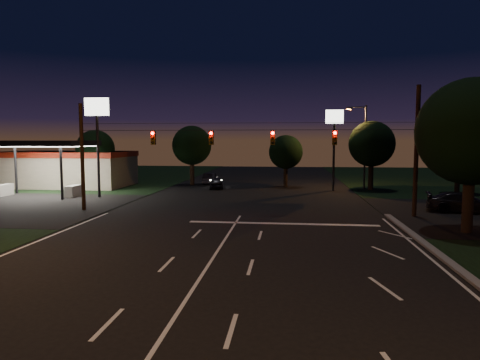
# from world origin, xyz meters

# --- Properties ---
(ground) EXTENTS (140.00, 140.00, 0.00)m
(ground) POSITION_xyz_m (0.00, 0.00, 0.00)
(ground) COLOR black
(ground) RESTS_ON ground
(stop_bar) EXTENTS (12.00, 0.50, 0.01)m
(stop_bar) POSITION_xyz_m (3.00, 11.50, 0.01)
(stop_bar) COLOR silver
(stop_bar) RESTS_ON ground
(utility_pole_right) EXTENTS (0.30, 0.30, 9.00)m
(utility_pole_right) POSITION_xyz_m (12.00, 15.00, 0.00)
(utility_pole_right) COLOR black
(utility_pole_right) RESTS_ON ground
(utility_pole_left) EXTENTS (0.28, 0.28, 8.00)m
(utility_pole_left) POSITION_xyz_m (-12.00, 15.00, 0.00)
(utility_pole_left) COLOR black
(utility_pole_left) RESTS_ON ground
(signal_span) EXTENTS (24.00, 0.40, 1.56)m
(signal_span) POSITION_xyz_m (-0.00, 14.96, 5.50)
(signal_span) COLOR black
(signal_span) RESTS_ON ground
(gas_station) EXTENTS (14.20, 16.10, 5.25)m
(gas_station) POSITION_xyz_m (-21.86, 30.39, 2.38)
(gas_station) COLOR gray
(gas_station) RESTS_ON ground
(pole_sign_left_near) EXTENTS (2.20, 0.30, 9.10)m
(pole_sign_left_near) POSITION_xyz_m (-14.00, 22.00, 6.98)
(pole_sign_left_near) COLOR black
(pole_sign_left_near) RESTS_ON ground
(pole_sign_right) EXTENTS (1.80, 0.30, 8.40)m
(pole_sign_right) POSITION_xyz_m (8.00, 30.00, 6.24)
(pole_sign_right) COLOR black
(pole_sign_right) RESTS_ON ground
(street_light_right_far) EXTENTS (2.20, 0.35, 9.00)m
(street_light_right_far) POSITION_xyz_m (11.24, 32.00, 5.24)
(street_light_right_far) COLOR black
(street_light_right_far) RESTS_ON ground
(tree_right_near) EXTENTS (6.00, 6.00, 8.76)m
(tree_right_near) POSITION_xyz_m (13.53, 10.17, 5.68)
(tree_right_near) COLOR black
(tree_right_near) RESTS_ON ground
(tree_far_a) EXTENTS (4.20, 4.20, 6.42)m
(tree_far_a) POSITION_xyz_m (-17.98, 30.12, 4.26)
(tree_far_a) COLOR black
(tree_far_a) RESTS_ON ground
(tree_far_b) EXTENTS (4.60, 4.60, 6.98)m
(tree_far_b) POSITION_xyz_m (-7.98, 34.13, 4.61)
(tree_far_b) COLOR black
(tree_far_b) RESTS_ON ground
(tree_far_c) EXTENTS (3.80, 3.80, 5.86)m
(tree_far_c) POSITION_xyz_m (3.02, 33.10, 3.90)
(tree_far_c) COLOR black
(tree_far_c) RESTS_ON ground
(tree_far_d) EXTENTS (4.80, 4.80, 7.30)m
(tree_far_d) POSITION_xyz_m (12.02, 31.13, 4.83)
(tree_far_d) COLOR black
(tree_far_d) RESTS_ON ground
(tree_far_e) EXTENTS (4.00, 4.00, 6.18)m
(tree_far_e) POSITION_xyz_m (20.02, 29.11, 4.11)
(tree_far_e) COLOR black
(tree_far_e) RESTS_ON ground
(car_oncoming_a) EXTENTS (2.11, 3.87, 1.25)m
(car_oncoming_a) POSITION_xyz_m (-4.53, 30.48, 0.62)
(car_oncoming_a) COLOR black
(car_oncoming_a) RESTS_ON ground
(car_oncoming_b) EXTENTS (1.69, 4.09, 1.32)m
(car_oncoming_b) POSITION_xyz_m (-6.12, 35.37, 0.66)
(car_oncoming_b) COLOR black
(car_oncoming_b) RESTS_ON ground
(car_cross) EXTENTS (5.40, 3.10, 1.47)m
(car_cross) POSITION_xyz_m (16.03, 17.06, 0.74)
(car_cross) COLOR black
(car_cross) RESTS_ON ground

